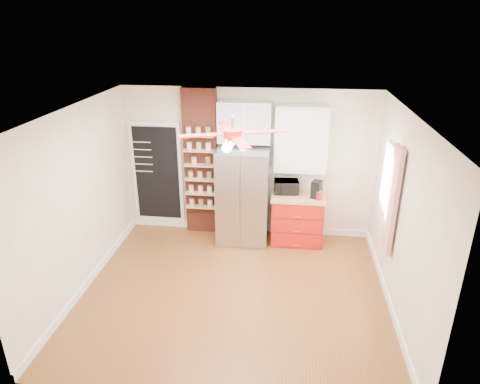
# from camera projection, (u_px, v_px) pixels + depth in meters

# --- Properties ---
(floor) EXTENTS (4.50, 4.50, 0.00)m
(floor) POSITION_uv_depth(u_px,v_px,m) (234.00, 292.00, 6.40)
(floor) COLOR brown
(floor) RESTS_ON ground
(ceiling) EXTENTS (4.50, 4.50, 0.00)m
(ceiling) POSITION_uv_depth(u_px,v_px,m) (233.00, 113.00, 5.36)
(ceiling) COLOR white
(ceiling) RESTS_ON wall_back
(wall_back) EXTENTS (4.50, 0.02, 2.70)m
(wall_back) POSITION_uv_depth(u_px,v_px,m) (248.00, 163.00, 7.71)
(wall_back) COLOR #F2E9C2
(wall_back) RESTS_ON floor
(wall_front) EXTENTS (4.50, 0.02, 2.70)m
(wall_front) POSITION_uv_depth(u_px,v_px,m) (205.00, 299.00, 4.05)
(wall_front) COLOR #F2E9C2
(wall_front) RESTS_ON floor
(wall_left) EXTENTS (0.02, 4.00, 2.70)m
(wall_left) POSITION_uv_depth(u_px,v_px,m) (78.00, 202.00, 6.13)
(wall_left) COLOR #F2E9C2
(wall_left) RESTS_ON floor
(wall_right) EXTENTS (0.02, 4.00, 2.70)m
(wall_right) POSITION_uv_depth(u_px,v_px,m) (402.00, 219.00, 5.63)
(wall_right) COLOR #F2E9C2
(wall_right) RESTS_ON floor
(chalkboard) EXTENTS (0.95, 0.05, 1.95)m
(chalkboard) POSITION_uv_depth(u_px,v_px,m) (157.00, 173.00, 7.96)
(chalkboard) COLOR white
(chalkboard) RESTS_ON wall_back
(brick_pillar) EXTENTS (0.60, 0.16, 2.70)m
(brick_pillar) POSITION_uv_depth(u_px,v_px,m) (201.00, 163.00, 7.73)
(brick_pillar) COLOR maroon
(brick_pillar) RESTS_ON floor
(fridge) EXTENTS (0.90, 0.70, 1.75)m
(fridge) POSITION_uv_depth(u_px,v_px,m) (243.00, 195.00, 7.56)
(fridge) COLOR #A8A8AD
(fridge) RESTS_ON floor
(upper_glass_cabinet) EXTENTS (0.90, 0.35, 0.70)m
(upper_glass_cabinet) POSITION_uv_depth(u_px,v_px,m) (245.00, 122.00, 7.25)
(upper_glass_cabinet) COLOR white
(upper_glass_cabinet) RESTS_ON wall_back
(red_cabinet) EXTENTS (0.94, 0.64, 0.90)m
(red_cabinet) POSITION_uv_depth(u_px,v_px,m) (297.00, 219.00, 7.66)
(red_cabinet) COLOR red
(red_cabinet) RESTS_ON floor
(upper_shelf_unit) EXTENTS (0.90, 0.30, 1.15)m
(upper_shelf_unit) POSITION_uv_depth(u_px,v_px,m) (301.00, 139.00, 7.27)
(upper_shelf_unit) COLOR white
(upper_shelf_unit) RESTS_ON wall_back
(window) EXTENTS (0.04, 0.75, 1.05)m
(window) POSITION_uv_depth(u_px,v_px,m) (389.00, 180.00, 6.38)
(window) COLOR white
(window) RESTS_ON wall_right
(curtain) EXTENTS (0.06, 0.40, 1.55)m
(curtain) POSITION_uv_depth(u_px,v_px,m) (392.00, 201.00, 5.92)
(curtain) COLOR red
(curtain) RESTS_ON wall_right
(ceiling_fan) EXTENTS (1.40, 1.40, 0.44)m
(ceiling_fan) POSITION_uv_depth(u_px,v_px,m) (233.00, 134.00, 5.47)
(ceiling_fan) COLOR silver
(ceiling_fan) RESTS_ON ceiling
(toaster_oven) EXTENTS (0.45, 0.33, 0.24)m
(toaster_oven) POSITION_uv_depth(u_px,v_px,m) (286.00, 187.00, 7.56)
(toaster_oven) COLOR black
(toaster_oven) RESTS_ON red_cabinet
(coffee_maker) EXTENTS (0.21, 0.23, 0.31)m
(coffee_maker) POSITION_uv_depth(u_px,v_px,m) (316.00, 189.00, 7.35)
(coffee_maker) COLOR black
(coffee_maker) RESTS_ON red_cabinet
(canister_left) EXTENTS (0.13, 0.13, 0.14)m
(canister_left) POSITION_uv_depth(u_px,v_px,m) (319.00, 196.00, 7.30)
(canister_left) COLOR red
(canister_left) RESTS_ON red_cabinet
(canister_right) EXTENTS (0.13, 0.13, 0.15)m
(canister_right) POSITION_uv_depth(u_px,v_px,m) (320.00, 191.00, 7.48)
(canister_right) COLOR #AB2109
(canister_right) RESTS_ON red_cabinet
(pantry_jar_oats) EXTENTS (0.11, 0.11, 0.12)m
(pantry_jar_oats) POSITION_uv_depth(u_px,v_px,m) (194.00, 161.00, 7.59)
(pantry_jar_oats) COLOR beige
(pantry_jar_oats) RESTS_ON brick_pillar
(pantry_jar_beans) EXTENTS (0.11, 0.11, 0.13)m
(pantry_jar_beans) POSITION_uv_depth(u_px,v_px,m) (208.00, 161.00, 7.58)
(pantry_jar_beans) COLOR brown
(pantry_jar_beans) RESTS_ON brick_pillar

